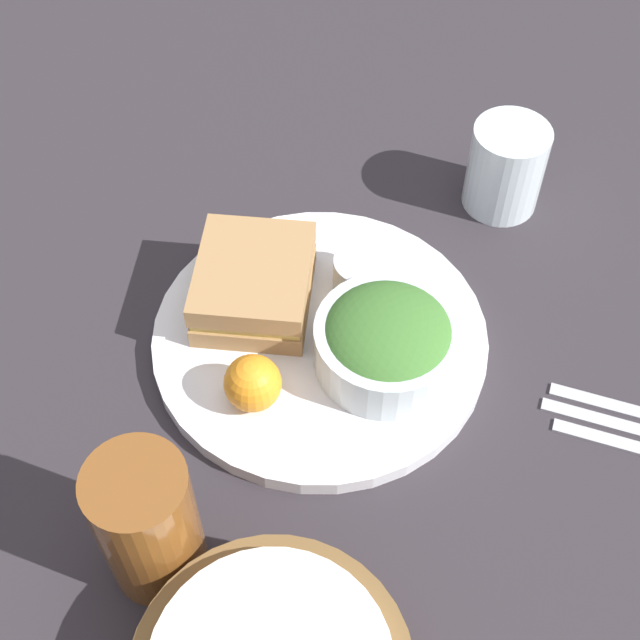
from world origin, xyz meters
TOP-DOWN VIEW (x-y plane):
  - ground_plane at (0.00, 0.00)m, footprint 4.00×4.00m
  - plate at (0.00, 0.00)m, footprint 0.31×0.31m
  - sandwich at (0.06, -0.03)m, footprint 0.10×0.12m
  - salad_bowl at (-0.06, 0.02)m, footprint 0.13×0.13m
  - dressing_cup at (-0.03, -0.06)m, footprint 0.06×0.06m
  - orange_wedge at (0.05, 0.08)m, footprint 0.05×0.05m
  - drink_glass at (0.10, 0.22)m, footprint 0.07×0.07m
  - water_glass at (-0.17, -0.20)m, footprint 0.08×0.08m

SIDE VIEW (x-z plane):
  - ground_plane at x=0.00m, z-range 0.00..0.00m
  - plate at x=0.00m, z-range 0.00..0.02m
  - dressing_cup at x=-0.03m, z-range 0.02..0.05m
  - orange_wedge at x=0.05m, z-range 0.02..0.07m
  - sandwich at x=0.06m, z-range 0.02..0.07m
  - salad_bowl at x=-0.06m, z-range 0.01..0.08m
  - water_glass at x=-0.17m, z-range 0.00..0.09m
  - drink_glass at x=0.10m, z-range 0.00..0.14m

